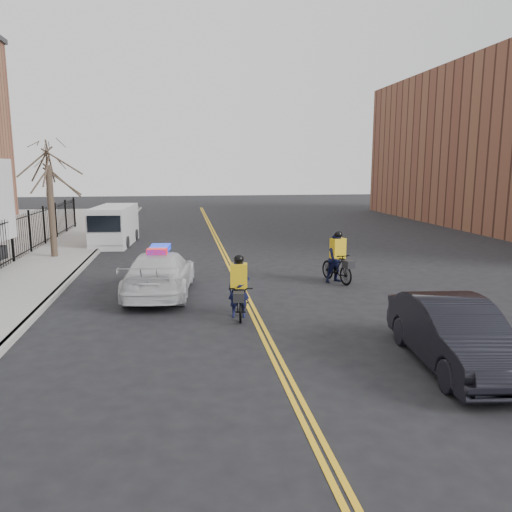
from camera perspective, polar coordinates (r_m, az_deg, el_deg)
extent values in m
plane|color=black|center=(13.72, 0.02, -7.13)|extent=(120.00, 120.00, 0.00)
cube|color=gold|center=(21.43, -3.35, -0.82)|extent=(0.10, 60.00, 0.01)
cube|color=gold|center=(21.44, -2.92, -0.81)|extent=(0.10, 60.00, 0.01)
cube|color=gray|center=(22.05, -22.94, -1.12)|extent=(3.00, 60.00, 0.15)
cube|color=gray|center=(21.72, -19.10, -1.03)|extent=(0.20, 60.00, 0.15)
cylinder|color=#3C2C23|center=(23.72, -22.33, 4.73)|extent=(0.28, 0.28, 4.00)
imported|color=silver|center=(16.35, -10.93, -1.93)|extent=(2.42, 5.02, 1.41)
cube|color=#0C26CC|center=(16.21, -11.02, 0.78)|extent=(0.70, 1.34, 0.16)
imported|color=black|center=(11.12, 21.75, -8.25)|extent=(1.87, 4.37, 1.40)
cube|color=silver|center=(27.60, -15.86, 3.40)|extent=(2.11, 4.89, 2.03)
cube|color=silver|center=(25.61, -16.76, 2.46)|extent=(1.77, 0.83, 1.06)
cube|color=black|center=(25.20, -16.99, 3.54)|extent=(1.59, 0.20, 0.80)
cylinder|color=black|center=(26.51, -18.17, 1.47)|extent=(0.27, 0.63, 0.62)
cylinder|color=black|center=(26.15, -14.60, 1.54)|extent=(0.27, 0.63, 0.62)
cylinder|color=black|center=(29.23, -16.86, 2.31)|extent=(0.27, 0.63, 0.62)
cylinder|color=black|center=(28.91, -13.61, 2.38)|extent=(0.27, 0.63, 0.62)
imported|color=black|center=(13.75, -1.96, -5.07)|extent=(0.83, 1.84, 0.94)
imported|color=black|center=(13.66, -1.97, -3.71)|extent=(0.63, 0.45, 1.60)
cube|color=gold|center=(13.58, -1.97, -2.27)|extent=(0.49, 0.37, 0.67)
sphere|color=black|center=(13.49, -1.99, -0.36)|extent=(0.27, 0.27, 0.27)
cube|color=black|center=(13.08, -1.99, -4.69)|extent=(0.33, 0.37, 0.25)
imported|color=black|center=(18.01, 9.27, -1.26)|extent=(1.03, 1.92, 1.11)
imported|color=black|center=(17.95, 9.30, -0.32)|extent=(0.98, 0.86, 1.71)
cube|color=gold|center=(17.89, 9.34, 0.87)|extent=(0.56, 0.46, 0.72)
sphere|color=black|center=(17.81, 9.38, 2.42)|extent=(0.29, 0.29, 0.29)
cube|color=black|center=(17.43, 10.53, -0.93)|extent=(0.40, 0.43, 0.27)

